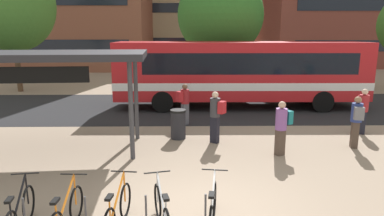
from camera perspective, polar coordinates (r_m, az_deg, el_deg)
The scene contains 17 objects.
ground at distance 7.55m, azimuth 1.81°, elevation -16.71°, with size 200.00×200.00×0.00m, color gray.
bus_lane_asphalt at distance 17.35m, azimuth 0.18°, elevation 0.17°, with size 80.00×7.20×0.01m, color #232326.
city_bus at distance 17.25m, azimuth 7.65°, elevation 5.95°, with size 12.05×2.70×3.20m.
parked_bicycle_black_0 at distance 7.41m, azimuth -26.34°, elevation -15.35°, with size 0.52×1.71×0.99m.
parked_bicycle_orange_1 at distance 7.05m, azimuth -19.88°, elevation -16.21°, with size 0.52×1.72×0.99m.
parked_bicycle_orange_2 at distance 6.92m, azimuth -12.09°, elevation -16.27°, with size 0.52×1.72×0.99m.
parked_bicycle_silver_3 at distance 6.79m, azimuth -4.92°, elevation -16.64°, with size 0.60×1.68×0.99m.
parked_bicycle_white_4 at distance 6.87m, azimuth 3.41°, elevation -16.24°, with size 0.52×1.71×0.99m.
transit_shelter at distance 11.54m, azimuth -25.06°, elevation 7.31°, with size 7.03×3.27×3.08m.
commuter_red_pack_0 at distance 11.59m, azimuth 3.94°, elevation -0.92°, with size 0.60×0.55×1.75m.
commuter_red_pack_1 at distance 13.90m, azimuth -1.28°, elevation 1.09°, with size 0.60×0.55×1.65m.
commuter_grey_pack_2 at distance 12.24m, azimuth 25.34°, elevation -1.59°, with size 0.42×0.57×1.68m.
commuter_teal_pack_3 at distance 10.78m, azimuth 14.51°, elevation -2.63°, with size 0.60×0.52×1.67m.
commuter_red_pack_4 at distance 14.10m, azimuth 26.21°, elevation 0.01°, with size 0.41×0.57×1.67m.
trash_bin at distance 12.18m, azimuth -2.28°, elevation -2.64°, with size 0.55×0.55×1.03m.
street_tree_1 at distance 21.21m, azimuth 4.67°, elevation 14.90°, with size 5.04×5.04×7.09m.
street_tree_2 at distance 24.26m, azimuth -27.47°, elevation 14.73°, with size 5.06×5.06×8.01m.
Camera 1 is at (-0.34, -6.59, 3.67)m, focal length 32.55 mm.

